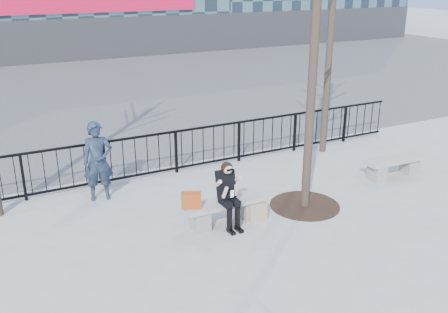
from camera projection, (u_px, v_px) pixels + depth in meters
name	position (u px, v px, depth m)	size (l,w,h in m)	color
ground	(225.00, 223.00, 10.04)	(120.00, 120.00, 0.00)	gray
street_surface	(71.00, 86.00, 22.53)	(60.00, 23.00, 0.01)	#474747
railing	(169.00, 153.00, 12.35)	(14.00, 0.06, 1.10)	black
tree_grate	(305.00, 205.00, 10.78)	(1.50, 1.50, 0.02)	black
bench_main	(225.00, 209.00, 9.94)	(1.65, 0.46, 0.49)	slate
bench_second	(394.00, 165.00, 12.28)	(1.62, 0.45, 0.48)	slate
seated_woman	(229.00, 195.00, 9.68)	(0.50, 0.64, 1.34)	black
handbag	(191.00, 200.00, 9.53)	(0.38, 0.18, 0.31)	#A53D14
shopping_bag	(257.00, 212.00, 10.09)	(0.41, 0.15, 0.38)	tan
standing_man	(98.00, 161.00, 10.84)	(0.65, 0.43, 1.77)	black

